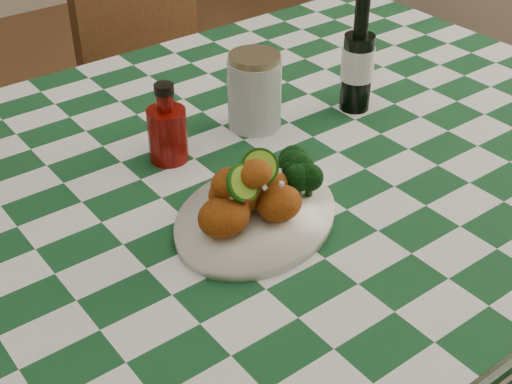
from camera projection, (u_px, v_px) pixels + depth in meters
dining_table at (223, 347)px, 1.37m from camera, size 1.66×1.06×0.79m
plate at (256, 218)px, 1.04m from camera, size 0.34×0.30×0.02m
fried_chicken_pile at (251, 189)px, 1.00m from camera, size 0.14×0.11×0.09m
broccoli_side at (304, 170)px, 1.07m from camera, size 0.08×0.08×0.06m
ketchup_bottle at (167, 123)px, 1.15m from camera, size 0.07×0.07×0.14m
mason_jar at (255, 91)px, 1.24m from camera, size 0.11×0.11×0.14m
beer_bottle at (358, 55)px, 1.28m from camera, size 0.07×0.07×0.21m
wooden_chair_right at (186, 136)px, 1.97m from camera, size 0.44×0.45×0.85m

